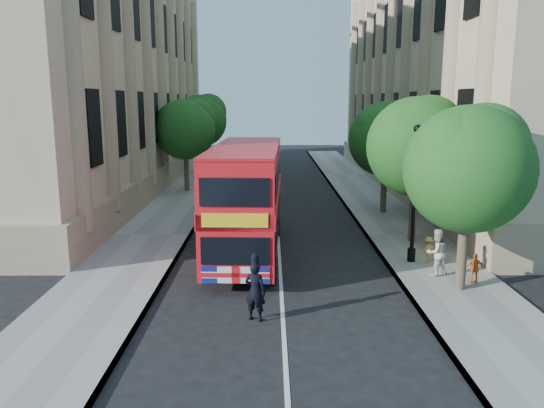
{
  "coord_description": "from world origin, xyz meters",
  "views": [
    {
      "loc": [
        -0.35,
        -13.34,
        6.16
      ],
      "look_at": [
        -0.3,
        6.21,
        2.3
      ],
      "focal_mm": 35.0,
      "sensor_mm": 36.0,
      "label": 1
    }
  ],
  "objects_px": {
    "woman_pedestrian": "(436,252)",
    "double_decker_bus": "(247,197)",
    "police_constable": "(255,291)",
    "lamp_post": "(414,199)",
    "box_van": "(244,188)"
  },
  "relations": [
    {
      "from": "woman_pedestrian",
      "to": "double_decker_bus",
      "type": "bearing_deg",
      "value": -43.27
    },
    {
      "from": "double_decker_bus",
      "to": "police_constable",
      "type": "bearing_deg",
      "value": -83.46
    },
    {
      "from": "lamp_post",
      "to": "police_constable",
      "type": "bearing_deg",
      "value": -138.03
    },
    {
      "from": "lamp_post",
      "to": "double_decker_bus",
      "type": "distance_m",
      "value": 6.42
    },
    {
      "from": "double_decker_bus",
      "to": "woman_pedestrian",
      "type": "xyz_separation_m",
      "value": [
        6.72,
        -2.86,
        -1.44
      ]
    },
    {
      "from": "lamp_post",
      "to": "woman_pedestrian",
      "type": "height_order",
      "value": "lamp_post"
    },
    {
      "from": "box_van",
      "to": "police_constable",
      "type": "relative_size",
      "value": 3.2
    },
    {
      "from": "woman_pedestrian",
      "to": "box_van",
      "type": "bearing_deg",
      "value": -75.11
    },
    {
      "from": "box_van",
      "to": "police_constable",
      "type": "bearing_deg",
      "value": -88.18
    },
    {
      "from": "double_decker_bus",
      "to": "woman_pedestrian",
      "type": "bearing_deg",
      "value": -21.07
    },
    {
      "from": "lamp_post",
      "to": "woman_pedestrian",
      "type": "xyz_separation_m",
      "value": [
        0.42,
        -1.62,
        -1.57
      ]
    },
    {
      "from": "double_decker_bus",
      "to": "woman_pedestrian",
      "type": "height_order",
      "value": "double_decker_bus"
    },
    {
      "from": "double_decker_bus",
      "to": "woman_pedestrian",
      "type": "distance_m",
      "value": 7.44
    },
    {
      "from": "box_van",
      "to": "police_constable",
      "type": "height_order",
      "value": "box_van"
    },
    {
      "from": "lamp_post",
      "to": "box_van",
      "type": "height_order",
      "value": "lamp_post"
    }
  ]
}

